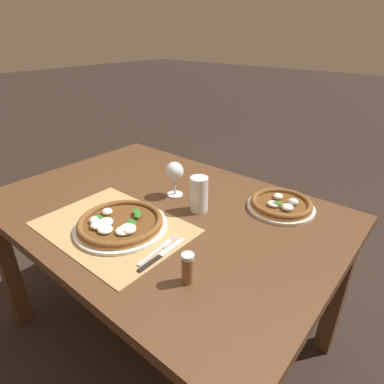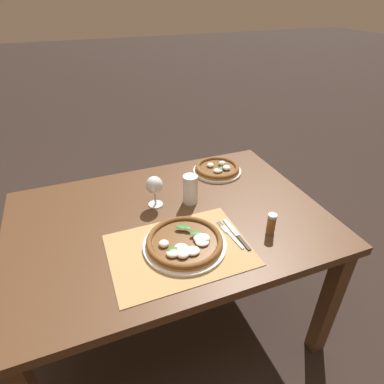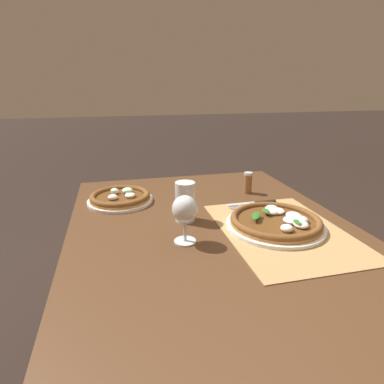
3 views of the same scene
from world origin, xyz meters
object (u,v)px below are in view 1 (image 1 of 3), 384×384
object	(u,v)px
wine_glass	(174,173)
pint_glass	(199,195)
fork	(159,249)
pizza_near	(120,224)
pizza_far	(281,204)
knife	(163,254)
pepper_shaker	(188,268)

from	to	relation	value
wine_glass	pint_glass	size ratio (longest dim) A/B	1.07
pint_glass	fork	distance (m)	0.31
pizza_near	pizza_far	size ratio (longest dim) A/B	1.25
pint_glass	fork	size ratio (longest dim) A/B	0.72
wine_glass	knife	world-z (taller)	wine_glass
pizza_far	knife	world-z (taller)	pizza_far
wine_glass	pint_glass	distance (m)	0.17
pepper_shaker	wine_glass	bearing A→B (deg)	136.39
pizza_far	wine_glass	bearing A→B (deg)	-155.75
pizza_near	wine_glass	xyz separation A→B (m)	(-0.03, 0.33, 0.08)
fork	pepper_shaker	distance (m)	0.18
pint_glass	pepper_shaker	bearing A→B (deg)	-55.74
fork	pepper_shaker	size ratio (longest dim) A/B	2.07
wine_glass	fork	world-z (taller)	wine_glass
pizza_far	fork	distance (m)	0.55
pizza_near	knife	world-z (taller)	pizza_near
fork	pepper_shaker	xyz separation A→B (m)	(0.17, -0.05, 0.04)
pizza_near	pint_glass	world-z (taller)	pint_glass
wine_glass	pepper_shaker	world-z (taller)	wine_glass
pint_glass	knife	bearing A→B (deg)	-72.96
pint_glass	fork	bearing A→B (deg)	-77.30
pizza_far	wine_glass	distance (m)	0.46
wine_glass	fork	distance (m)	0.41
knife	pint_glass	bearing A→B (deg)	107.04
pizza_far	pepper_shaker	world-z (taller)	pepper_shaker
pizza_near	fork	bearing A→B (deg)	0.31
pizza_near	wine_glass	world-z (taller)	wine_glass
pint_glass	fork	xyz separation A→B (m)	(0.07, -0.29, -0.06)
pizza_near	fork	size ratio (longest dim) A/B	1.69
wine_glass	knife	size ratio (longest dim) A/B	0.72
knife	fork	bearing A→B (deg)	157.65
pizza_far	fork	xyz separation A→B (m)	(-0.18, -0.52, -0.01)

